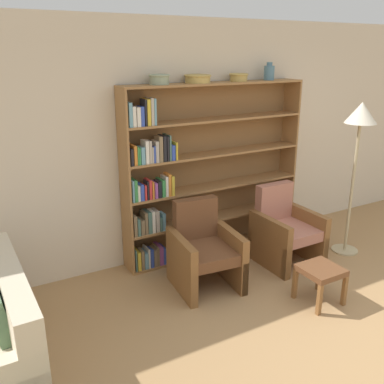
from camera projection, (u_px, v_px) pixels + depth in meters
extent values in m
plane|color=#A87F51|center=(372.00, 348.00, 3.62)|extent=(24.00, 24.00, 0.00)
cube|color=beige|center=(217.00, 138.00, 5.24)|extent=(12.00, 0.06, 2.75)
cube|color=olive|center=(125.00, 185.00, 4.58)|extent=(0.02, 0.30, 2.06)
cube|color=olive|center=(288.00, 159.00, 5.65)|extent=(0.02, 0.30, 2.06)
cube|color=olive|center=(216.00, 83.00, 4.80)|extent=(2.26, 0.30, 0.03)
cube|color=olive|center=(214.00, 248.00, 5.44)|extent=(2.26, 0.30, 0.03)
cube|color=brown|center=(209.00, 168.00, 5.24)|extent=(2.26, 0.01, 2.06)
cube|color=#4C756B|center=(133.00, 259.00, 4.85)|extent=(0.02, 0.19, 0.25)
cube|color=gold|center=(137.00, 259.00, 4.87)|extent=(0.04, 0.19, 0.23)
cube|color=#7F6B4C|center=(141.00, 259.00, 4.87)|extent=(0.03, 0.13, 0.24)
cube|color=#669EB2|center=(144.00, 259.00, 4.91)|extent=(0.04, 0.17, 0.19)
cube|color=white|center=(147.00, 256.00, 4.93)|extent=(0.02, 0.19, 0.23)
cube|color=#334CB2|center=(150.00, 257.00, 4.92)|extent=(0.03, 0.13, 0.22)
cube|color=#7F6B4C|center=(153.00, 256.00, 4.96)|extent=(0.04, 0.16, 0.21)
cube|color=#7F6B4C|center=(156.00, 254.00, 4.98)|extent=(0.02, 0.18, 0.23)
cube|color=#994C99|center=(158.00, 253.00, 5.01)|extent=(0.04, 0.20, 0.22)
cube|color=#334CB2|center=(162.00, 254.00, 5.03)|extent=(0.04, 0.20, 0.20)
cube|color=olive|center=(214.00, 216.00, 5.30)|extent=(2.26, 0.30, 0.03)
cube|color=#7F6B4C|center=(133.00, 225.00, 4.71)|extent=(0.04, 0.16, 0.24)
cube|color=#4C756B|center=(137.00, 226.00, 4.73)|extent=(0.03, 0.13, 0.19)
cube|color=#7F6B4C|center=(141.00, 226.00, 4.76)|extent=(0.04, 0.15, 0.18)
cube|color=#7F6B4C|center=(144.00, 222.00, 4.78)|extent=(0.03, 0.18, 0.25)
cube|color=#4C756B|center=(147.00, 221.00, 4.80)|extent=(0.04, 0.18, 0.25)
cube|color=white|center=(151.00, 221.00, 4.80)|extent=(0.04, 0.14, 0.25)
cube|color=#B2A899|center=(155.00, 220.00, 4.83)|extent=(0.04, 0.15, 0.25)
cube|color=#4C756B|center=(158.00, 222.00, 4.88)|extent=(0.03, 0.19, 0.16)
cube|color=#669EB2|center=(162.00, 221.00, 4.86)|extent=(0.03, 0.12, 0.21)
cube|color=olive|center=(215.00, 186.00, 5.18)|extent=(2.26, 0.30, 0.02)
cube|color=#669EB2|center=(131.00, 191.00, 4.57)|extent=(0.02, 0.13, 0.24)
cube|color=#388C47|center=(133.00, 190.00, 4.60)|extent=(0.03, 0.18, 0.24)
cube|color=white|center=(136.00, 192.00, 4.62)|extent=(0.03, 0.16, 0.17)
cube|color=#334CB2|center=(140.00, 191.00, 4.64)|extent=(0.04, 0.16, 0.18)
cube|color=red|center=(144.00, 192.00, 4.65)|extent=(0.02, 0.13, 0.17)
cube|color=black|center=(146.00, 190.00, 4.65)|extent=(0.02, 0.12, 0.21)
cube|color=red|center=(148.00, 189.00, 4.68)|extent=(0.03, 0.16, 0.21)
cube|color=orange|center=(150.00, 189.00, 4.71)|extent=(0.02, 0.19, 0.19)
cube|color=#994C99|center=(154.00, 189.00, 4.72)|extent=(0.03, 0.17, 0.17)
cube|color=black|center=(158.00, 189.00, 4.72)|extent=(0.04, 0.13, 0.19)
cube|color=#388C47|center=(161.00, 187.00, 4.77)|extent=(0.04, 0.18, 0.19)
cube|color=white|center=(165.00, 186.00, 4.76)|extent=(0.03, 0.14, 0.23)
cube|color=orange|center=(167.00, 184.00, 4.77)|extent=(0.03, 0.14, 0.25)
cube|color=gold|center=(171.00, 185.00, 4.79)|extent=(0.03, 0.12, 0.22)
cube|color=olive|center=(215.00, 153.00, 5.05)|extent=(2.26, 0.30, 0.02)
cube|color=black|center=(129.00, 156.00, 4.48)|extent=(0.03, 0.20, 0.18)
cube|color=orange|center=(132.00, 154.00, 4.49)|extent=(0.03, 0.20, 0.21)
cube|color=#388C47|center=(136.00, 155.00, 4.49)|extent=(0.02, 0.15, 0.20)
cube|color=#388C47|center=(138.00, 156.00, 4.50)|extent=(0.02, 0.13, 0.18)
cube|color=#669EB2|center=(141.00, 155.00, 4.51)|extent=(0.04, 0.13, 0.18)
cube|color=white|center=(145.00, 152.00, 4.53)|extent=(0.04, 0.15, 0.25)
cube|color=#B2A899|center=(148.00, 151.00, 4.55)|extent=(0.03, 0.15, 0.24)
cube|color=#B2A899|center=(150.00, 154.00, 4.59)|extent=(0.02, 0.19, 0.17)
cube|color=#334CB2|center=(153.00, 154.00, 4.57)|extent=(0.02, 0.13, 0.18)
cube|color=#B2A899|center=(155.00, 151.00, 4.58)|extent=(0.04, 0.14, 0.23)
cube|color=#7F6B4C|center=(159.00, 149.00, 4.60)|extent=(0.04, 0.14, 0.28)
cube|color=black|center=(162.00, 148.00, 4.63)|extent=(0.03, 0.16, 0.28)
cube|color=black|center=(166.00, 148.00, 4.64)|extent=(0.02, 0.13, 0.27)
cube|color=#4C756B|center=(167.00, 147.00, 4.67)|extent=(0.02, 0.18, 0.28)
cube|color=#334CB2|center=(171.00, 152.00, 4.68)|extent=(0.04, 0.13, 0.17)
cube|color=gold|center=(174.00, 150.00, 4.70)|extent=(0.02, 0.13, 0.20)
cube|color=olive|center=(216.00, 119.00, 4.93)|extent=(2.26, 0.30, 0.02)
cube|color=#669EB2|center=(127.00, 114.00, 4.35)|extent=(0.04, 0.20, 0.25)
cube|color=white|center=(132.00, 116.00, 4.34)|extent=(0.04, 0.13, 0.21)
cube|color=white|center=(137.00, 117.00, 4.37)|extent=(0.04, 0.13, 0.20)
cube|color=#334CB2|center=(140.00, 116.00, 4.39)|extent=(0.04, 0.14, 0.20)
cube|color=black|center=(143.00, 112.00, 4.40)|extent=(0.02, 0.14, 0.27)
cube|color=gold|center=(146.00, 112.00, 4.44)|extent=(0.04, 0.19, 0.27)
cube|color=#B2A899|center=(149.00, 111.00, 4.45)|extent=(0.03, 0.19, 0.28)
cube|color=#669EB2|center=(152.00, 111.00, 4.47)|extent=(0.02, 0.20, 0.27)
cylinder|color=gray|center=(159.00, 80.00, 4.45)|extent=(0.20, 0.20, 0.10)
torus|color=gray|center=(159.00, 75.00, 4.43)|extent=(0.23, 0.23, 0.02)
cylinder|color=tan|center=(198.00, 79.00, 4.67)|extent=(0.27, 0.27, 0.08)
torus|color=tan|center=(198.00, 76.00, 4.66)|extent=(0.30, 0.30, 0.02)
cylinder|color=tan|center=(239.00, 78.00, 4.92)|extent=(0.20, 0.20, 0.08)
torus|color=tan|center=(239.00, 74.00, 4.91)|extent=(0.23, 0.23, 0.02)
cylinder|color=slate|center=(269.00, 73.00, 5.12)|extent=(0.13, 0.13, 0.17)
cylinder|color=slate|center=(270.00, 64.00, 5.09)|extent=(0.07, 0.07, 0.04)
cube|color=beige|center=(13.00, 293.00, 3.30)|extent=(0.20, 1.54, 0.41)
cube|color=brown|center=(244.00, 279.00, 4.36)|extent=(0.08, 0.08, 0.37)
cube|color=brown|center=(193.00, 290.00, 4.15)|extent=(0.08, 0.08, 0.37)
cube|color=brown|center=(217.00, 254.00, 4.89)|extent=(0.08, 0.08, 0.37)
cube|color=brown|center=(170.00, 263.00, 4.68)|extent=(0.08, 0.08, 0.37)
cube|color=brown|center=(206.00, 252.00, 4.45)|extent=(0.55, 0.69, 0.12)
cube|color=brown|center=(195.00, 219.00, 4.61)|extent=(0.49, 0.17, 0.47)
cube|color=brown|center=(230.00, 256.00, 4.59)|extent=(0.15, 0.68, 0.61)
cube|color=brown|center=(181.00, 265.00, 4.38)|extent=(0.15, 0.68, 0.61)
cube|color=brown|center=(324.00, 252.00, 4.93)|extent=(0.07, 0.07, 0.37)
cube|color=brown|center=(286.00, 264.00, 4.66)|extent=(0.07, 0.07, 0.37)
cube|color=brown|center=(288.00, 234.00, 5.43)|extent=(0.07, 0.07, 0.37)
cube|color=brown|center=(252.00, 243.00, 5.16)|extent=(0.07, 0.07, 0.37)
cube|color=#B2705B|center=(288.00, 231.00, 4.98)|extent=(0.48, 0.64, 0.12)
cube|color=#B2705B|center=(274.00, 202.00, 5.12)|extent=(0.48, 0.12, 0.47)
cube|color=brown|center=(305.00, 234.00, 5.14)|extent=(0.08, 0.68, 0.61)
cube|color=brown|center=(269.00, 243.00, 4.88)|extent=(0.08, 0.68, 0.61)
cylinder|color=tan|center=(344.00, 250.00, 5.39)|extent=(0.32, 0.32, 0.02)
cylinder|color=tan|center=(352.00, 189.00, 5.13)|extent=(0.04, 0.04, 1.59)
cone|color=beige|center=(361.00, 113.00, 4.85)|extent=(0.36, 0.36, 0.24)
cube|color=brown|center=(295.00, 284.00, 4.31)|extent=(0.04, 0.04, 0.32)
cube|color=brown|center=(319.00, 276.00, 4.47)|extent=(0.04, 0.04, 0.32)
cube|color=brown|center=(319.00, 300.00, 4.03)|extent=(0.04, 0.04, 0.32)
cube|color=brown|center=(344.00, 290.00, 4.19)|extent=(0.04, 0.04, 0.32)
cube|color=brown|center=(321.00, 270.00, 4.19)|extent=(0.38, 0.38, 0.06)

